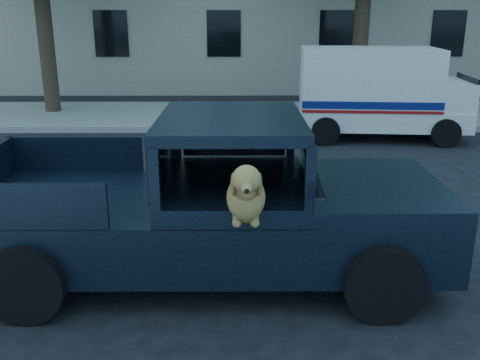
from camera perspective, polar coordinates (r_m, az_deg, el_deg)
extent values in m
plane|color=black|center=(6.99, -12.14, -7.96)|extent=(120.00, 120.00, 0.00)
cube|color=gray|center=(15.71, -5.66, 6.88)|extent=(60.00, 4.00, 0.15)
cylinder|color=#332619|center=(16.69, -20.00, 13.93)|extent=(0.44, 0.44, 4.40)
cylinder|color=#332619|center=(16.20, 12.74, 14.45)|extent=(0.44, 0.44, 4.40)
cube|color=black|center=(6.20, -3.28, -4.53)|extent=(5.26, 2.04, 0.67)
cube|color=black|center=(6.24, 14.02, -0.85)|extent=(1.52, 2.02, 0.16)
cube|color=black|center=(5.85, -1.00, 6.23)|extent=(1.57, 1.94, 0.12)
cube|color=black|center=(5.98, 6.89, 2.88)|extent=(0.26, 1.74, 0.57)
cube|color=black|center=(5.70, 1.03, -4.46)|extent=(0.56, 0.56, 0.38)
cube|color=black|center=(4.84, 8.47, -2.89)|extent=(0.10, 0.05, 0.16)
cube|color=silver|center=(13.52, 14.81, 6.54)|extent=(4.05, 2.09, 0.47)
cube|color=silver|center=(13.32, 13.52, 10.54)|extent=(3.30, 2.03, 1.40)
cube|color=silver|center=(13.80, 21.34, 8.49)|extent=(0.98, 1.79, 0.65)
cube|color=navy|center=(12.52, 13.97, 7.70)|extent=(3.16, 0.28, 0.17)
cube|color=#9E0F0F|center=(12.54, 13.92, 7.03)|extent=(3.16, 0.28, 0.07)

